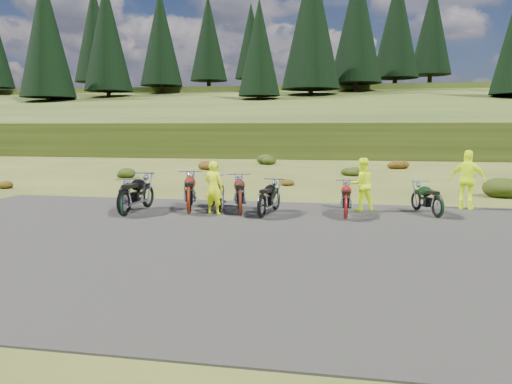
% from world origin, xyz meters
% --- Properties ---
extents(ground, '(300.00, 300.00, 0.00)m').
position_xyz_m(ground, '(0.00, 0.00, 0.00)').
color(ground, '#3D4517').
rests_on(ground, ground).
extents(gravel_pad, '(20.00, 12.00, 0.04)m').
position_xyz_m(gravel_pad, '(0.00, -2.00, 0.00)').
color(gravel_pad, black).
rests_on(gravel_pad, ground).
extents(hill_slope, '(300.00, 45.97, 9.37)m').
position_xyz_m(hill_slope, '(0.00, 50.00, 0.00)').
color(hill_slope, '#283C14').
rests_on(hill_slope, ground).
extents(hill_plateau, '(300.00, 90.00, 9.17)m').
position_xyz_m(hill_plateau, '(0.00, 110.00, 0.00)').
color(hill_plateau, '#283C14').
rests_on(hill_plateau, ground).
extents(conifer_14, '(5.28, 5.28, 14.00)m').
position_xyz_m(conifer_14, '(-51.00, 70.00, 16.55)').
color(conifer_14, black).
rests_on(conifer_14, ground).
extents(conifer_15, '(7.92, 7.92, 20.00)m').
position_xyz_m(conifer_15, '(-45.00, 76.00, 20.16)').
color(conifer_15, black).
rests_on(conifer_15, ground).
extents(conifer_16, '(7.48, 7.48, 19.00)m').
position_xyz_m(conifer_16, '(-39.00, 51.00, 15.28)').
color(conifer_16, black).
rests_on(conifer_16, ground).
extents(conifer_17, '(7.04, 7.04, 18.00)m').
position_xyz_m(conifer_17, '(-33.00, 57.00, 15.97)').
color(conifer_17, black).
rests_on(conifer_17, ground).
extents(conifer_18, '(6.60, 6.60, 17.00)m').
position_xyz_m(conifer_18, '(-27.00, 63.00, 16.66)').
color(conifer_18, black).
rests_on(conifer_18, ground).
extents(conifer_19, '(6.16, 6.16, 16.00)m').
position_xyz_m(conifer_19, '(-21.00, 69.00, 17.36)').
color(conifer_19, black).
rests_on(conifer_19, ground).
extents(conifer_20, '(5.72, 5.72, 15.00)m').
position_xyz_m(conifer_20, '(-15.00, 75.00, 17.65)').
color(conifer_20, black).
rests_on(conifer_20, ground).
extents(conifer_21, '(5.28, 5.28, 14.00)m').
position_xyz_m(conifer_21, '(-9.00, 50.00, 12.56)').
color(conifer_21, black).
rests_on(conifer_21, ground).
extents(conifer_22, '(7.92, 7.92, 20.00)m').
position_xyz_m(conifer_22, '(-3.00, 56.00, 16.77)').
color(conifer_22, black).
rests_on(conifer_22, ground).
extents(conifer_23, '(7.48, 7.48, 19.00)m').
position_xyz_m(conifer_23, '(3.00, 62.00, 17.47)').
color(conifer_23, black).
rests_on(conifer_23, ground).
extents(conifer_24, '(7.04, 7.04, 18.00)m').
position_xyz_m(conifer_24, '(9.00, 68.00, 18.16)').
color(conifer_24, black).
rests_on(conifer_24, ground).
extents(conifer_25, '(6.60, 6.60, 17.00)m').
position_xyz_m(conifer_25, '(15.00, 74.00, 18.66)').
color(conifer_25, black).
rests_on(conifer_25, ground).
extents(shrub_0, '(0.77, 0.77, 0.45)m').
position_xyz_m(shrub_0, '(-12.00, 6.00, 0.23)').
color(shrub_0, '#5F2B0B').
rests_on(shrub_0, ground).
extents(shrub_1, '(1.03, 1.03, 0.61)m').
position_xyz_m(shrub_1, '(-9.10, 11.30, 0.31)').
color(shrub_1, black).
rests_on(shrub_1, ground).
extents(shrub_2, '(1.30, 1.30, 0.77)m').
position_xyz_m(shrub_2, '(-6.20, 16.60, 0.38)').
color(shrub_2, '#5F2B0B').
rests_on(shrub_2, ground).
extents(shrub_3, '(1.56, 1.56, 0.92)m').
position_xyz_m(shrub_3, '(-3.30, 21.90, 0.46)').
color(shrub_3, black).
rests_on(shrub_3, ground).
extents(shrub_4, '(0.77, 0.77, 0.45)m').
position_xyz_m(shrub_4, '(-0.40, 9.20, 0.23)').
color(shrub_4, '#5F2B0B').
rests_on(shrub_4, ground).
extents(shrub_5, '(1.03, 1.03, 0.61)m').
position_xyz_m(shrub_5, '(2.50, 14.50, 0.31)').
color(shrub_5, black).
rests_on(shrub_5, ground).
extents(shrub_6, '(1.30, 1.30, 0.77)m').
position_xyz_m(shrub_6, '(5.40, 19.80, 0.38)').
color(shrub_6, '#5F2B0B').
rests_on(shrub_6, ground).
extents(shrub_7, '(1.56, 1.56, 0.92)m').
position_xyz_m(shrub_7, '(8.30, 7.10, 0.46)').
color(shrub_7, black).
rests_on(shrub_7, ground).
extents(motorcycle_0, '(0.89, 2.32, 1.20)m').
position_xyz_m(motorcycle_0, '(-3.97, 0.36, 0.00)').
color(motorcycle_0, black).
rests_on(motorcycle_0, ground).
extents(motorcycle_1, '(1.38, 2.44, 1.21)m').
position_xyz_m(motorcycle_1, '(-2.24, 1.04, 0.00)').
color(motorcycle_1, maroon).
rests_on(motorcycle_1, ground).
extents(motorcycle_2, '(1.24, 2.03, 1.01)m').
position_xyz_m(motorcycle_2, '(-4.03, 0.36, 0.00)').
color(motorcycle_2, '#0E3316').
rests_on(motorcycle_2, ground).
extents(motorcycle_3, '(1.49, 2.15, 1.08)m').
position_xyz_m(motorcycle_3, '(-1.38, 1.47, 0.00)').
color(motorcycle_3, '#A3A2A7').
rests_on(motorcycle_3, ground).
extents(motorcycle_4, '(1.24, 2.32, 1.15)m').
position_xyz_m(motorcycle_4, '(-0.68, 1.03, 0.00)').
color(motorcycle_4, '#541A0E').
rests_on(motorcycle_4, ground).
extents(motorcycle_5, '(0.97, 2.09, 1.05)m').
position_xyz_m(motorcycle_5, '(0.01, 0.77, 0.00)').
color(motorcycle_5, black).
rests_on(motorcycle_5, ground).
extents(motorcycle_6, '(0.66, 1.98, 1.04)m').
position_xyz_m(motorcycle_6, '(2.35, 1.00, 0.00)').
color(motorcycle_6, '#A00F0B').
rests_on(motorcycle_6, ground).
extents(motorcycle_7, '(1.24, 1.97, 0.98)m').
position_xyz_m(motorcycle_7, '(4.92, 1.77, 0.00)').
color(motorcycle_7, black).
rests_on(motorcycle_7, ground).
extents(person_middle, '(0.64, 0.48, 1.59)m').
position_xyz_m(person_middle, '(-1.52, 1.21, 0.79)').
color(person_middle, '#E0FF0D').
rests_on(person_middle, ground).
extents(person_right_a, '(0.96, 0.85, 1.64)m').
position_xyz_m(person_right_a, '(2.80, 2.69, 0.82)').
color(person_right_a, '#E0FF0D').
rests_on(person_right_a, ground).
extents(person_right_b, '(1.18, 0.88, 1.87)m').
position_xyz_m(person_right_b, '(6.08, 3.55, 0.93)').
color(person_right_b, '#E0FF0D').
rests_on(person_right_b, ground).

